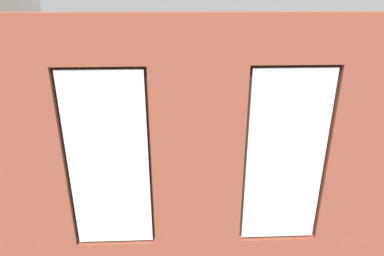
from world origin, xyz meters
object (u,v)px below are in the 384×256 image
at_px(tv_flatscreen, 36,124).
at_px(candle_jar, 212,135).
at_px(papasan_chair, 144,115).
at_px(potted_plant_near_tv, 46,144).
at_px(coffee_table, 196,144).
at_px(potted_plant_beside_window_right, 65,219).
at_px(potted_plant_between_couches, 315,194).
at_px(remote_silver, 188,139).
at_px(media_console, 41,150).
at_px(potted_plant_mid_room_small, 232,138).
at_px(cup_ceramic, 177,142).
at_px(remote_black, 201,144).
at_px(couch_by_window, 209,224).
at_px(potted_plant_by_left_couch, 283,122).
at_px(couch_left, 323,150).
at_px(table_plant_small, 196,137).

bearing_deg(tv_flatscreen, candle_jar, 178.86).
relative_size(papasan_chair, potted_plant_near_tv, 0.82).
bearing_deg(coffee_table, potted_plant_beside_window_right, 54.32).
bearing_deg(potted_plant_between_couches, potted_plant_beside_window_right, 2.51).
xyz_separation_m(remote_silver, media_console, (2.94, -0.11, -0.23)).
relative_size(remote_silver, potted_plant_mid_room_small, 0.42).
relative_size(cup_ceramic, potted_plant_beside_window_right, 0.10).
distance_m(cup_ceramic, remote_black, 0.46).
distance_m(couch_by_window, remote_silver, 2.49).
bearing_deg(couch_by_window, potted_plant_mid_room_small, -104.24).
relative_size(coffee_table, papasan_chair, 1.13).
bearing_deg(potted_plant_by_left_couch, coffee_table, 28.13).
distance_m(cup_ceramic, potted_plant_near_tv, 2.31).
relative_size(couch_left, media_console, 1.61).
distance_m(potted_plant_near_tv, potted_plant_mid_room_small, 3.70).
height_order(coffee_table, potted_plant_near_tv, potted_plant_near_tv).
bearing_deg(couch_left, coffee_table, -100.09).
distance_m(candle_jar, table_plant_small, 0.37).
relative_size(couch_left, cup_ceramic, 21.74).
bearing_deg(tv_flatscreen, remote_silver, 177.89).
relative_size(couch_by_window, remote_black, 11.13).
distance_m(remote_silver, potted_plant_mid_room_small, 1.11).
bearing_deg(couch_by_window, cup_ceramic, -79.28).
relative_size(potted_plant_by_left_couch, potted_plant_mid_room_small, 1.40).
distance_m(cup_ceramic, tv_flatscreen, 2.77).
bearing_deg(couch_left, candle_jar, -104.69).
distance_m(candle_jar, media_console, 3.45).
relative_size(potted_plant_beside_window_right, potted_plant_mid_room_small, 2.10).
distance_m(couch_left, potted_plant_beside_window_right, 4.80).
bearing_deg(potted_plant_near_tv, media_console, -61.86).
xyz_separation_m(coffee_table, potted_plant_beside_window_right, (1.78, 2.48, 0.15)).
xyz_separation_m(cup_ceramic, potted_plant_by_left_couch, (-2.43, -1.22, -0.09)).
height_order(potted_plant_near_tv, potted_plant_between_couches, potted_plant_between_couches).
relative_size(table_plant_small, potted_plant_mid_room_small, 0.48).
height_order(candle_jar, potted_plant_by_left_couch, candle_jar).
bearing_deg(tv_flatscreen, couch_left, 175.45).
bearing_deg(couch_by_window, potted_plant_beside_window_right, 3.12).
distance_m(couch_left, tv_flatscreen, 5.60).
distance_m(couch_by_window, coffee_table, 2.38).
height_order(couch_by_window, potted_plant_near_tv, potted_plant_near_tv).
relative_size(potted_plant_by_left_couch, potted_plant_between_couches, 0.40).
height_order(table_plant_small, tv_flatscreen, tv_flatscreen).
height_order(couch_left, table_plant_small, couch_left).
relative_size(cup_ceramic, potted_plant_mid_room_small, 0.21).
relative_size(table_plant_small, potted_plant_beside_window_right, 0.23).
bearing_deg(media_console, table_plant_small, 176.18).
xyz_separation_m(potted_plant_beside_window_right, potted_plant_between_couches, (-3.24, -0.14, 0.19)).
bearing_deg(media_console, potted_plant_by_left_couch, -170.15).
distance_m(remote_black, potted_plant_near_tv, 2.76).
relative_size(table_plant_small, potted_plant_near_tv, 0.14).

